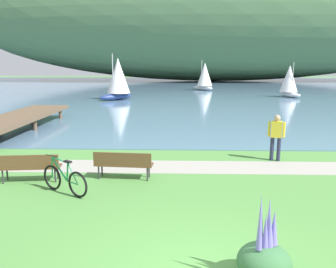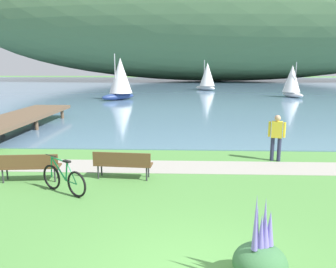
{
  "view_description": "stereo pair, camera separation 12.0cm",
  "coord_description": "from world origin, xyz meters",
  "px_view_note": "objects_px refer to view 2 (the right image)",
  "views": [
    {
      "loc": [
        -0.37,
        -4.93,
        3.5
      ],
      "look_at": [
        -0.73,
        7.22,
        1.0
      ],
      "focal_mm": 36.26,
      "sensor_mm": 36.0,
      "label": 1
    },
    {
      "loc": [
        -0.25,
        -4.92,
        3.5
      ],
      "look_at": [
        -0.73,
        7.22,
        1.0
      ],
      "focal_mm": 36.26,
      "sensor_mm": 36.0,
      "label": 2
    }
  ],
  "objects_px": {
    "bicycle_leaning_near_bench": "(64,179)",
    "sailboat_nearest_to_shore": "(120,78)",
    "person_at_shoreline": "(277,135)",
    "park_bench_near_camera": "(123,163)",
    "park_bench_further_along": "(29,165)",
    "sailboat_mid_bay": "(292,81)",
    "sailboat_toward_hillside": "(207,76)"
  },
  "relations": [
    {
      "from": "park_bench_near_camera",
      "to": "sailboat_toward_hillside",
      "type": "bearing_deg",
      "value": 81.87
    },
    {
      "from": "park_bench_further_along",
      "to": "sailboat_nearest_to_shore",
      "type": "distance_m",
      "value": 24.11
    },
    {
      "from": "sailboat_mid_bay",
      "to": "sailboat_toward_hillside",
      "type": "bearing_deg",
      "value": 131.17
    },
    {
      "from": "bicycle_leaning_near_bench",
      "to": "person_at_shoreline",
      "type": "bearing_deg",
      "value": 27.36
    },
    {
      "from": "park_bench_near_camera",
      "to": "park_bench_further_along",
      "type": "relative_size",
      "value": 1.0
    },
    {
      "from": "person_at_shoreline",
      "to": "sailboat_nearest_to_shore",
      "type": "xyz_separation_m",
      "value": [
        -9.55,
        21.42,
        1.17
      ]
    },
    {
      "from": "sailboat_toward_hillside",
      "to": "sailboat_nearest_to_shore",
      "type": "bearing_deg",
      "value": -126.21
    },
    {
      "from": "park_bench_near_camera",
      "to": "sailboat_toward_hillside",
      "type": "height_order",
      "value": "sailboat_toward_hillside"
    },
    {
      "from": "bicycle_leaning_near_bench",
      "to": "sailboat_nearest_to_shore",
      "type": "xyz_separation_m",
      "value": [
        -2.84,
        24.9,
        1.75
      ]
    },
    {
      "from": "bicycle_leaning_near_bench",
      "to": "person_at_shoreline",
      "type": "relative_size",
      "value": 0.9
    },
    {
      "from": "sailboat_toward_hillside",
      "to": "bicycle_leaning_near_bench",
      "type": "bearing_deg",
      "value": -99.98
    },
    {
      "from": "park_bench_near_camera",
      "to": "park_bench_further_along",
      "type": "height_order",
      "value": "same"
    },
    {
      "from": "person_at_shoreline",
      "to": "sailboat_mid_bay",
      "type": "distance_m",
      "value": 26.22
    },
    {
      "from": "park_bench_near_camera",
      "to": "sailboat_nearest_to_shore",
      "type": "xyz_separation_m",
      "value": [
        -4.27,
        23.65,
        1.63
      ]
    },
    {
      "from": "park_bench_further_along",
      "to": "sailboat_toward_hillside",
      "type": "xyz_separation_m",
      "value": [
        8.02,
        37.0,
        1.43
      ]
    },
    {
      "from": "park_bench_further_along",
      "to": "sailboat_nearest_to_shore",
      "type": "relative_size",
      "value": 0.41
    },
    {
      "from": "person_at_shoreline",
      "to": "sailboat_nearest_to_shore",
      "type": "bearing_deg",
      "value": 114.03
    },
    {
      "from": "bicycle_leaning_near_bench",
      "to": "sailboat_mid_bay",
      "type": "height_order",
      "value": "sailboat_mid_bay"
    },
    {
      "from": "person_at_shoreline",
      "to": "sailboat_nearest_to_shore",
      "type": "height_order",
      "value": "sailboat_nearest_to_shore"
    },
    {
      "from": "park_bench_further_along",
      "to": "sailboat_toward_hillside",
      "type": "height_order",
      "value": "sailboat_toward_hillside"
    },
    {
      "from": "park_bench_further_along",
      "to": "sailboat_mid_bay",
      "type": "height_order",
      "value": "sailboat_mid_bay"
    },
    {
      "from": "person_at_shoreline",
      "to": "sailboat_mid_bay",
      "type": "xyz_separation_m",
      "value": [
        8.31,
        24.85,
        0.81
      ]
    },
    {
      "from": "person_at_shoreline",
      "to": "bicycle_leaning_near_bench",
      "type": "bearing_deg",
      "value": -152.64
    },
    {
      "from": "person_at_shoreline",
      "to": "sailboat_mid_bay",
      "type": "height_order",
      "value": "sailboat_mid_bay"
    },
    {
      "from": "park_bench_near_camera",
      "to": "bicycle_leaning_near_bench",
      "type": "bearing_deg",
      "value": -139.02
    },
    {
      "from": "sailboat_mid_bay",
      "to": "park_bench_further_along",
      "type": "bearing_deg",
      "value": -120.83
    },
    {
      "from": "person_at_shoreline",
      "to": "sailboat_mid_bay",
      "type": "relative_size",
      "value": 0.46
    },
    {
      "from": "sailboat_mid_bay",
      "to": "sailboat_toward_hillside",
      "type": "xyz_separation_m",
      "value": [
        -8.36,
        9.56,
        0.16
      ]
    },
    {
      "from": "person_at_shoreline",
      "to": "park_bench_near_camera",
      "type": "bearing_deg",
      "value": -157.1
    },
    {
      "from": "park_bench_further_along",
      "to": "sailboat_nearest_to_shore",
      "type": "bearing_deg",
      "value": 93.54
    },
    {
      "from": "park_bench_further_along",
      "to": "person_at_shoreline",
      "type": "height_order",
      "value": "person_at_shoreline"
    },
    {
      "from": "person_at_shoreline",
      "to": "sailboat_nearest_to_shore",
      "type": "distance_m",
      "value": 23.49
    }
  ]
}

